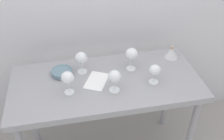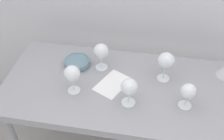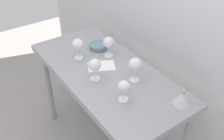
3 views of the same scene
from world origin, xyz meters
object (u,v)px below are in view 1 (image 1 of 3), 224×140
at_px(wine_glass_far_right, 132,55).
at_px(wine_glass_near_left, 68,78).
at_px(tasting_bowl, 62,72).
at_px(tasting_sheet_upper, 97,80).
at_px(decanter_funnel, 171,52).
at_px(wine_glass_far_left, 81,59).
at_px(wine_glass_near_center, 115,77).
at_px(wine_glass_near_right, 155,71).

bearing_deg(wine_glass_far_right, wine_glass_near_left, -159.16).
bearing_deg(tasting_bowl, tasting_sheet_upper, -27.00).
distance_m(tasting_sheet_upper, decanter_funnel, 0.68).
bearing_deg(wine_glass_far_left, tasting_sheet_upper, -54.57).
bearing_deg(wine_glass_near_center, wine_glass_far_left, 127.78).
distance_m(wine_glass_far_left, wine_glass_near_left, 0.25).
bearing_deg(wine_glass_near_right, wine_glass_near_left, 179.58).
bearing_deg(wine_glass_near_center, tasting_sheet_upper, 129.99).
bearing_deg(tasting_bowl, wine_glass_near_left, -79.35).
distance_m(wine_glass_near_center, tasting_sheet_upper, 0.20).
xyz_separation_m(wine_glass_near_right, wine_glass_near_left, (-0.61, 0.00, 0.02)).
relative_size(wine_glass_near_right, wine_glass_near_left, 0.86).
bearing_deg(wine_glass_near_center, decanter_funnel, 30.30).
xyz_separation_m(wine_glass_near_left, tasting_bowl, (-0.04, 0.22, -0.10)).
xyz_separation_m(wine_glass_far_left, wine_glass_near_left, (-0.11, -0.22, 0.00)).
relative_size(tasting_sheet_upper, decanter_funnel, 1.57).
bearing_deg(wine_glass_far_right, tasting_bowl, 176.74).
relative_size(wine_glass_near_right, decanter_funnel, 1.13).
xyz_separation_m(wine_glass_far_right, wine_glass_near_center, (-0.18, -0.22, -0.02)).
distance_m(wine_glass_far_right, decanter_funnel, 0.39).
relative_size(wine_glass_far_left, decanter_funnel, 1.30).
distance_m(wine_glass_near_left, wine_glass_near_center, 0.32).
distance_m(tasting_bowl, decanter_funnel, 0.90).
distance_m(wine_glass_near_right, wine_glass_near_center, 0.30).
distance_m(wine_glass_far_right, wine_glass_near_center, 0.29).
xyz_separation_m(wine_glass_near_right, tasting_bowl, (-0.65, 0.22, -0.08)).
xyz_separation_m(tasting_sheet_upper, tasting_bowl, (-0.25, 0.13, 0.02)).
xyz_separation_m(tasting_sheet_upper, decanter_funnel, (0.65, 0.19, 0.04)).
height_order(wine_glass_far_right, wine_glass_near_center, wine_glass_far_right).
distance_m(wine_glass_far_left, wine_glass_near_right, 0.55).
relative_size(wine_glass_far_left, wine_glass_near_right, 1.15).
height_order(wine_glass_far_left, wine_glass_far_right, wine_glass_far_right).
bearing_deg(wine_glass_near_right, tasting_bowl, 161.24).
bearing_deg(wine_glass_near_right, decanter_funnel, 49.22).
bearing_deg(wine_glass_near_left, wine_glass_near_right, -0.42).
distance_m(wine_glass_far_left, decanter_funnel, 0.75).
height_order(wine_glass_near_right, wine_glass_near_center, wine_glass_near_center).
distance_m(wine_glass_far_right, tasting_sheet_upper, 0.33).
relative_size(wine_glass_near_right, wine_glass_far_right, 0.82).
bearing_deg(wine_glass_near_left, wine_glass_near_center, -6.77).
xyz_separation_m(wine_glass_far_left, decanter_funnel, (0.75, 0.06, -0.08)).
bearing_deg(tasting_sheet_upper, wine_glass_near_right, 12.87).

